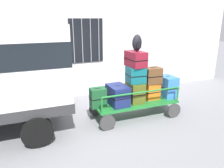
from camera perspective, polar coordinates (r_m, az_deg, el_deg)
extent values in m
plane|color=gray|center=(6.27, 1.17, -9.26)|extent=(40.00, 40.00, 0.00)
cube|color=silver|center=(7.95, -5.83, 14.95)|extent=(12.00, 0.30, 5.00)
cube|color=black|center=(7.77, -6.77, 11.18)|extent=(1.20, 0.04, 1.50)
cylinder|color=gray|center=(7.63, -10.01, 10.93)|extent=(0.03, 0.03, 1.50)
cylinder|color=gray|center=(7.70, -7.78, 11.08)|extent=(0.03, 0.03, 1.50)
cylinder|color=gray|center=(7.77, -5.60, 11.22)|extent=(0.03, 0.03, 1.50)
cylinder|color=gray|center=(7.86, -3.46, 11.33)|extent=(0.03, 0.03, 1.50)
cylinder|color=black|center=(5.21, -18.96, -11.76)|extent=(0.70, 0.22, 0.70)
cube|color=#1E722D|center=(6.31, 6.01, -4.74)|extent=(2.38, 0.92, 0.05)
cylinder|color=#383838|center=(6.55, 15.92, -6.73)|extent=(0.42, 0.06, 0.42)
cylinder|color=#383838|center=(7.27, 11.37, -3.98)|extent=(0.42, 0.06, 0.42)
cylinder|color=#383838|center=(5.63, -1.16, -10.10)|extent=(0.42, 0.06, 0.42)
cylinder|color=#383838|center=(6.46, -4.17, -6.45)|extent=(0.42, 0.06, 0.42)
cylinder|color=#1E722D|center=(6.50, 16.84, -2.57)|extent=(0.04, 0.04, 0.41)
cylinder|color=#1E722D|center=(7.14, 12.71, -0.49)|extent=(0.04, 0.04, 0.41)
cylinder|color=#1E722D|center=(5.44, -2.68, -5.67)|extent=(0.04, 0.04, 0.41)
cylinder|color=#1E722D|center=(6.20, -5.23, -2.85)|extent=(0.04, 0.04, 0.41)
cylinder|color=#1E722D|center=(5.82, 8.05, -2.14)|extent=(2.30, 0.04, 0.04)
cylinder|color=#1E722D|center=(6.53, 4.43, 0.11)|extent=(2.30, 0.04, 0.04)
cube|color=#194C28|center=(5.82, -3.71, -3.60)|extent=(0.42, 0.31, 0.52)
cube|color=black|center=(5.82, -3.71, -3.60)|extent=(0.43, 0.32, 0.02)
cube|color=black|center=(5.73, -3.75, -1.22)|extent=(0.14, 0.03, 0.02)
cube|color=navy|center=(5.96, 1.49, -2.94)|extent=(0.50, 0.69, 0.54)
cube|color=black|center=(5.96, 1.49, -2.94)|extent=(0.51, 0.70, 0.02)
cube|color=black|center=(5.88, 1.51, -0.49)|extent=(0.16, 0.04, 0.02)
cube|color=#4C5119|center=(6.22, 6.05, -2.05)|extent=(0.43, 0.64, 0.57)
cube|color=black|center=(6.22, 6.05, -2.05)|extent=(0.44, 0.65, 0.02)
cube|color=black|center=(6.13, 6.13, 0.42)|extent=(0.14, 0.04, 0.02)
cube|color=#0F5960|center=(6.07, 6.22, 2.49)|extent=(0.49, 0.53, 0.43)
cube|color=black|center=(6.07, 6.22, 2.49)|extent=(0.51, 0.54, 0.02)
cube|color=black|center=(6.02, 6.29, 4.44)|extent=(0.16, 0.04, 0.02)
cube|color=maroon|center=(6.00, 6.21, 6.54)|extent=(0.43, 0.65, 0.41)
cube|color=black|center=(6.00, 6.21, 6.54)|extent=(0.44, 0.66, 0.02)
cube|color=black|center=(5.97, 6.28, 8.45)|extent=(0.14, 0.04, 0.02)
cube|color=orange|center=(6.49, 10.41, -1.87)|extent=(0.43, 0.31, 0.47)
cube|color=black|center=(6.49, 10.41, -1.87)|extent=(0.44, 0.32, 0.02)
cube|color=black|center=(6.42, 10.52, 0.08)|extent=(0.15, 0.03, 0.02)
cube|color=brown|center=(6.36, 10.63, 2.18)|extent=(0.48, 0.35, 0.46)
cube|color=black|center=(6.36, 10.63, 2.18)|extent=(0.49, 0.36, 0.02)
cube|color=black|center=(6.30, 10.74, 4.17)|extent=(0.16, 0.04, 0.02)
cube|color=#3372C6|center=(6.79, 14.29, -0.60)|extent=(0.42, 0.60, 0.62)
cube|color=black|center=(6.79, 14.29, -0.60)|extent=(0.43, 0.61, 0.02)
cube|color=black|center=(6.71, 14.48, 1.89)|extent=(0.14, 0.03, 0.02)
ellipsoid|color=black|center=(5.95, 6.56, 10.67)|extent=(0.27, 0.19, 0.44)
cube|color=black|center=(5.87, 6.98, 10.14)|extent=(0.14, 0.06, 0.15)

